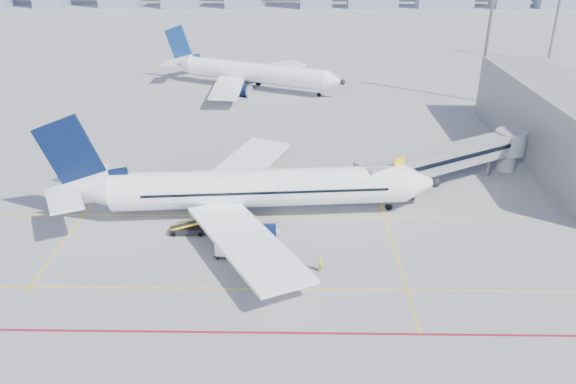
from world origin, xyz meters
name	(u,v)px	position (x,y,z in m)	size (l,w,h in m)	color
ground	(255,254)	(0.00, 0.00, 0.00)	(420.00, 420.00, 0.00)	gray
apron_markings	(246,276)	(-0.58, -3.91, 0.01)	(90.00, 35.12, 0.01)	yellow
jet_bridge	(454,157)	(23.51, 16.91, 3.74)	(23.55, 15.78, 6.30)	#96989E
terminal_block	(560,125)	(39.95, 26.00, 5.00)	(10.00, 42.00, 10.00)	#96989E
floodlight_mast_ne	(489,26)	(38.00, 55.00, 13.59)	(3.20, 0.61, 25.45)	slate
floodlight_mast_far	(559,2)	(65.00, 90.00, 13.59)	(3.20, 0.61, 25.45)	slate
main_aircraft	(244,189)	(-1.81, 8.33, 3.22)	(43.61, 37.95, 12.74)	white
second_aircraft	(249,72)	(-5.57, 63.55, 3.22)	(37.82, 31.90, 11.66)	white
baggage_tug	(274,253)	(1.92, -0.97, 0.72)	(2.22, 1.40, 1.50)	white
cargo_dolly	(231,249)	(-2.34, -0.66, 0.94)	(3.26, 1.77, 1.71)	black
belt_loader	(189,229)	(-7.28, 3.96, 0.56)	(5.34, 1.51, 2.17)	black
ramp_worker	(321,264)	(6.39, -3.00, 0.78)	(0.57, 0.37, 1.56)	yellow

